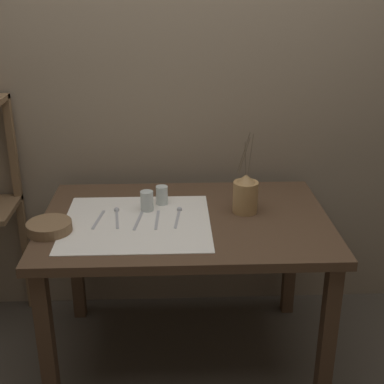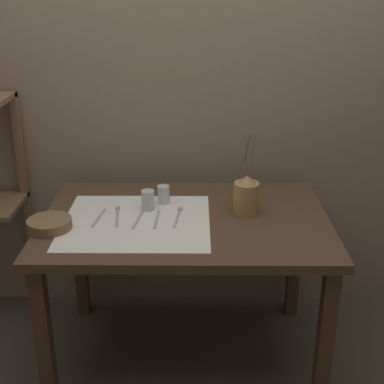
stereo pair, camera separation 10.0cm
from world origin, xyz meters
TOP-DOWN VIEW (x-y plane):
  - ground_plane at (0.00, 0.00)m, footprint 12.00×12.00m
  - stone_wall_back at (0.00, 0.53)m, footprint 7.00×0.06m
  - wooden_table at (0.00, 0.00)m, footprint 1.25×0.83m
  - linen_cloth at (-0.21, -0.05)m, footprint 0.63×0.57m
  - pitcher_with_flowers at (0.27, 0.05)m, footprint 0.11×0.11m
  - wooden_bowl at (-0.56, -0.12)m, footprint 0.18×0.18m
  - glass_tumbler_near at (-0.17, 0.08)m, footprint 0.06×0.06m
  - glass_tumbler_far at (-0.10, 0.15)m, footprint 0.05×0.05m
  - fork_outer at (-0.38, -0.02)m, footprint 0.04×0.18m
  - spoon_outer at (-0.30, 0.04)m, footprint 0.04×0.20m
  - fork_inner at (-0.20, -0.03)m, footprint 0.04×0.18m
  - knife_center at (-0.12, -0.03)m, footprint 0.02×0.19m
  - spoon_inner at (-0.03, 0.03)m, footprint 0.04×0.20m

SIDE VIEW (x-z plane):
  - ground_plane at x=0.00m, z-range 0.00..0.00m
  - wooden_table at x=0.00m, z-range 0.28..1.02m
  - linen_cloth at x=-0.21m, z-range 0.74..0.74m
  - fork_outer at x=-0.38m, z-range 0.74..0.75m
  - fork_inner at x=-0.20m, z-range 0.74..0.75m
  - knife_center at x=-0.12m, z-range 0.74..0.75m
  - spoon_outer at x=-0.30m, z-range 0.73..0.76m
  - spoon_inner at x=-0.03m, z-range 0.73..0.76m
  - wooden_bowl at x=-0.56m, z-range 0.74..0.78m
  - glass_tumbler_far at x=-0.10m, z-range 0.74..0.83m
  - glass_tumbler_near at x=-0.17m, z-range 0.74..0.83m
  - pitcher_with_flowers at x=0.27m, z-range 0.64..1.01m
  - stone_wall_back at x=0.00m, z-range 0.00..2.40m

